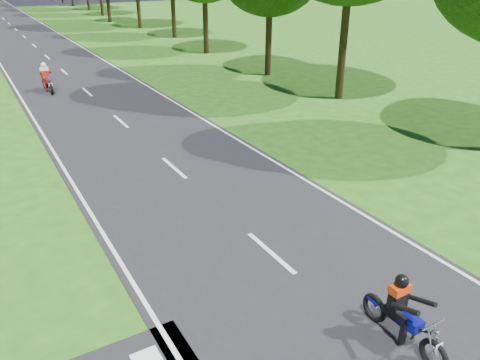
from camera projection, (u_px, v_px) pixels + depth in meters
ground at (324, 299)px, 9.86m from camera, size 160.00×160.00×0.00m
main_road at (16, 30)px, 48.94m from camera, size 7.00×140.00×0.02m
road_markings at (17, 32)px, 47.41m from camera, size 7.40×140.00×0.01m
rider_near_blue at (405, 312)px, 8.44m from camera, size 0.56×1.68×1.40m
rider_far_red at (46, 77)px, 25.18m from camera, size 0.72×1.91×1.57m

